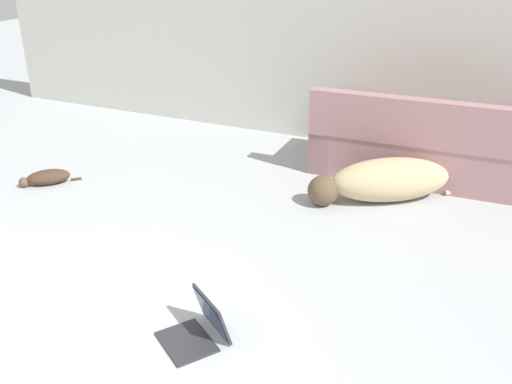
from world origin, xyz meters
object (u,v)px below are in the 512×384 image
dog (384,181)px  cat (47,177)px  laptop_open (201,325)px  couch (426,150)px

dog → cat: size_ratio=3.10×
dog → laptop_open: dog is taller
cat → laptop_open: bearing=106.4°
couch → laptop_open: 3.00m
couch → dog: 0.71m
couch → laptop_open: couch is taller
dog → laptop_open: size_ratio=2.88×
couch → cat: (-3.09, -1.60, -0.20)m
couch → cat: couch is taller
cat → laptop_open: laptop_open is taller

